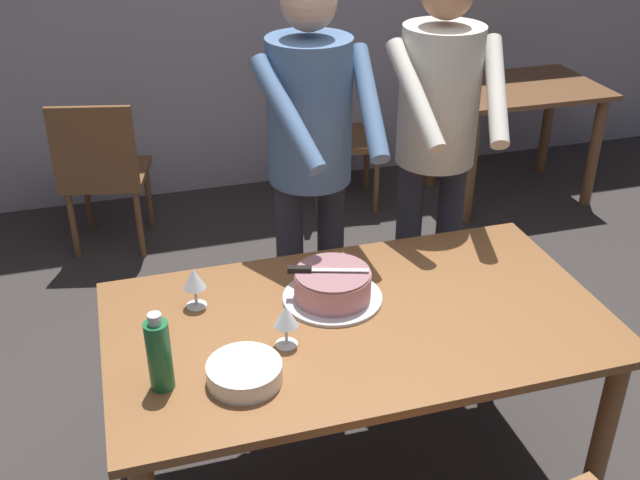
% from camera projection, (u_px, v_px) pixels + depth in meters
% --- Properties ---
extents(main_dining_table, '(1.63, 0.91, 0.75)m').
position_uv_depth(main_dining_table, '(357.00, 344.00, 2.51)').
color(main_dining_table, brown).
rests_on(main_dining_table, ground_plane).
extents(cake_on_platter, '(0.34, 0.34, 0.11)m').
position_uv_depth(cake_on_platter, '(332.00, 286.00, 2.53)').
color(cake_on_platter, silver).
rests_on(cake_on_platter, main_dining_table).
extents(cake_knife, '(0.26, 0.10, 0.02)m').
position_uv_depth(cake_knife, '(311.00, 270.00, 2.49)').
color(cake_knife, silver).
rests_on(cake_knife, cake_on_platter).
extents(plate_stack, '(0.22, 0.22, 0.06)m').
position_uv_depth(plate_stack, '(244.00, 373.00, 2.16)').
color(plate_stack, white).
rests_on(plate_stack, main_dining_table).
extents(wine_glass_near, '(0.08, 0.08, 0.14)m').
position_uv_depth(wine_glass_near, '(286.00, 317.00, 2.28)').
color(wine_glass_near, silver).
rests_on(wine_glass_near, main_dining_table).
extents(wine_glass_far, '(0.08, 0.08, 0.14)m').
position_uv_depth(wine_glass_far, '(194.00, 280.00, 2.46)').
color(wine_glass_far, silver).
rests_on(wine_glass_far, main_dining_table).
extents(water_bottle, '(0.07, 0.07, 0.25)m').
position_uv_depth(water_bottle, '(159.00, 354.00, 2.10)').
color(water_bottle, '#1E6B38').
rests_on(water_bottle, main_dining_table).
extents(person_cutting_cake, '(0.46, 0.57, 1.72)m').
position_uv_depth(person_cutting_cake, '(311.00, 150.00, 2.86)').
color(person_cutting_cake, '#2D2D38').
rests_on(person_cutting_cake, ground_plane).
extents(person_standing_beside, '(0.46, 0.57, 1.72)m').
position_uv_depth(person_standing_beside, '(437.00, 133.00, 3.02)').
color(person_standing_beside, '#2D2D38').
rests_on(person_standing_beside, ground_plane).
extents(background_table, '(1.00, 0.70, 0.74)m').
position_uv_depth(background_table, '(516.00, 111.00, 4.72)').
color(background_table, brown).
rests_on(background_table, ground_plane).
extents(background_chair_0, '(0.53, 0.53, 0.90)m').
position_uv_depth(background_chair_0, '(103.00, 170.00, 4.13)').
color(background_chair_0, brown).
rests_on(background_chair_0, ground_plane).
extents(background_chair_1, '(0.51, 0.51, 0.90)m').
position_uv_depth(background_chair_1, '(332.00, 130.00, 4.66)').
color(background_chair_1, brown).
rests_on(background_chair_1, ground_plane).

